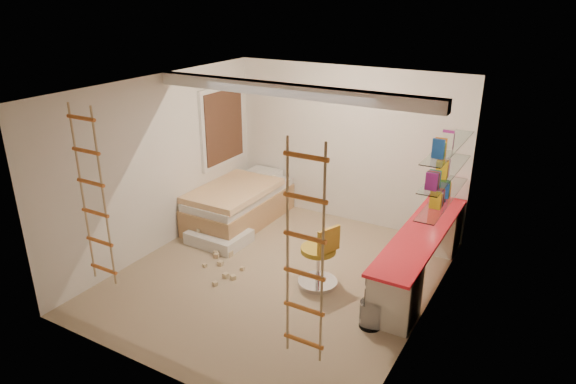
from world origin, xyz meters
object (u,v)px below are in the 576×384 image
Objects in this scene: play_platform at (218,232)px; desk at (420,254)px; bed at (239,204)px; swivel_chair at (319,263)px.

desk is at bearing 7.70° from play_platform.
desk is 3.11m from play_platform.
bed is at bearing 99.44° from play_platform.
desk is 3.22m from bed.
bed reaches higher than play_platform.
bed is 2.22× the size of swivel_chair.
desk reaches higher than play_platform.
swivel_chair is (2.08, -1.14, 0.00)m from bed.
swivel_chair reaches higher than play_platform.
swivel_chair is at bearing -144.96° from desk.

